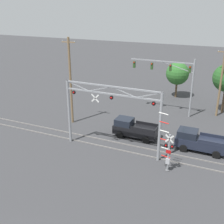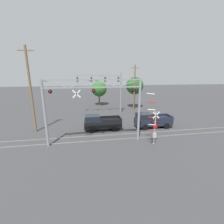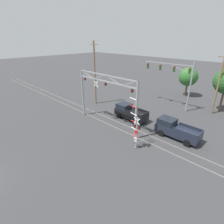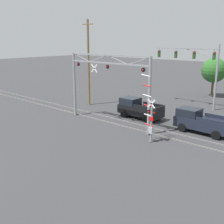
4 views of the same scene
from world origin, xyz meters
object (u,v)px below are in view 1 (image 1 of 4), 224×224
crossing_signal_mast (168,152)px  pickup_truck_following (199,141)px  utility_pole_right (221,82)px  background_tree_beyond_span (177,73)px  crossing_gantry (111,110)px  traffic_signal_span (176,76)px  pickup_truck_lead (134,129)px  utility_pole_left (71,81)px

crossing_signal_mast → pickup_truck_following: crossing_signal_mast is taller
utility_pole_right → background_tree_beyond_span: (-6.91, 5.97, -0.84)m
utility_pole_right → crossing_gantry: bearing=-121.8°
crossing_gantry → utility_pole_right: 17.39m
traffic_signal_span → pickup_truck_lead: (-2.59, -8.91, -4.40)m
utility_pole_right → background_tree_beyond_span: size_ratio=1.60×
utility_pole_left → utility_pole_right: size_ratio=1.16×
traffic_signal_span → background_tree_beyond_span: traffic_signal_span is taller
crossing_signal_mast → background_tree_beyond_span: (-3.98, 22.25, 2.02)m
traffic_signal_span → pickup_truck_following: 11.15m
crossing_gantry → pickup_truck_lead: 5.32m
crossing_signal_mast → utility_pole_right: (2.93, 16.28, 2.86)m
crossing_gantry → background_tree_beyond_span: 20.88m
utility_pole_left → pickup_truck_following: bearing=-3.6°
pickup_truck_following → utility_pole_left: bearing=176.4°
pickup_truck_lead → pickup_truck_following: bearing=-1.5°
crossing_signal_mast → pickup_truck_lead: bearing=134.0°
utility_pole_left → utility_pole_right: (16.82, 10.07, -0.76)m
crossing_signal_mast → traffic_signal_span: traffic_signal_span is taller
crossing_gantry → utility_pole_left: bearing=148.4°
traffic_signal_span → pickup_truck_lead: traffic_signal_span is taller
crossing_gantry → background_tree_beyond_span: bearing=83.8°
crossing_gantry → traffic_signal_span: size_ratio=1.18×
utility_pole_left → utility_pole_right: bearing=30.9°
crossing_signal_mast → traffic_signal_span: size_ratio=0.65×
pickup_truck_lead → background_tree_beyond_span: 17.15m
utility_pole_left → background_tree_beyond_span: size_ratio=1.86×
pickup_truck_following → background_tree_beyond_span: background_tree_beyond_span is taller
crossing_signal_mast → pickup_truck_following: size_ratio=1.09×
crossing_signal_mast → background_tree_beyond_span: size_ratio=0.98×
crossing_gantry → pickup_truck_lead: crossing_gantry is taller
pickup_truck_lead → utility_pole_left: 9.82m
crossing_gantry → utility_pole_right: size_ratio=1.11×
crossing_gantry → traffic_signal_span: bearing=74.2°
crossing_signal_mast → background_tree_beyond_span: 22.70m
traffic_signal_span → pickup_truck_following: bearing=-62.7°
crossing_gantry → background_tree_beyond_span: (2.26, 20.75, -0.55)m
crossing_gantry → pickup_truck_lead: bearing=75.2°
crossing_gantry → crossing_signal_mast: (6.24, -1.51, -2.57)m
traffic_signal_span → pickup_truck_lead: bearing=-106.2°
traffic_signal_span → pickup_truck_lead: size_ratio=1.74×
crossing_signal_mast → pickup_truck_following: 5.67m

